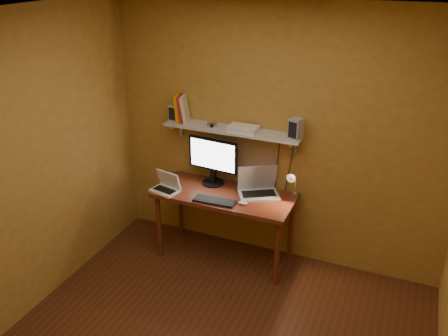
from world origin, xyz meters
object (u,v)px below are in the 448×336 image
at_px(keyboard, 214,201).
at_px(shelf_camera, 212,125).
at_px(laptop, 258,187).
at_px(speaker_right, 296,129).
at_px(router, 243,129).
at_px(wall_shelf, 232,130).
at_px(monitor, 213,159).
at_px(netbook, 166,186).
at_px(mouse, 243,203).
at_px(desk_lamp, 293,181).
at_px(speaker_left, 175,113).
at_px(desk, 225,201).

distance_m(keyboard, shelf_camera, 0.74).
xyz_separation_m(laptop, speaker_right, (0.34, 0.04, 0.65)).
height_order(speaker_right, router, speaker_right).
height_order(wall_shelf, shelf_camera, shelf_camera).
bearing_deg(laptop, router, 138.24).
bearing_deg(monitor, netbook, -132.49).
xyz_separation_m(wall_shelf, monitor, (-0.20, -0.03, -0.33)).
xyz_separation_m(monitor, netbook, (-0.37, -0.33, -0.22)).
distance_m(netbook, shelf_camera, 0.77).
xyz_separation_m(monitor, keyboard, (0.17, -0.36, -0.27)).
bearing_deg(shelf_camera, monitor, 102.69).
height_order(laptop, netbook, laptop).
relative_size(wall_shelf, netbook, 4.51).
height_order(mouse, router, router).
relative_size(netbook, desk_lamp, 0.83).
relative_size(mouse, router, 0.32).
bearing_deg(router, shelf_camera, -173.09).
bearing_deg(keyboard, speaker_left, 144.81).
bearing_deg(shelf_camera, speaker_left, 171.95).
relative_size(speaker_left, router, 0.58).
bearing_deg(desk_lamp, speaker_left, 176.63).
relative_size(mouse, speaker_right, 0.47).
height_order(keyboard, mouse, mouse).
relative_size(keyboard, router, 1.44).
relative_size(monitor, speaker_left, 3.33).
bearing_deg(desk, keyboard, -97.42).
height_order(mouse, speaker_left, speaker_left).
relative_size(wall_shelf, desk_lamp, 3.73).
xyz_separation_m(wall_shelf, netbook, (-0.57, -0.36, -0.55)).
xyz_separation_m(desk, speaker_left, (-0.64, 0.20, 0.79)).
xyz_separation_m(laptop, shelf_camera, (-0.50, 0.00, 0.58)).
relative_size(monitor, netbook, 1.76).
bearing_deg(laptop, monitor, 147.04).
xyz_separation_m(desk, wall_shelf, (0.00, 0.19, 0.69)).
xyz_separation_m(desk, router, (0.12, 0.18, 0.73)).
height_order(wall_shelf, laptop, wall_shelf).
bearing_deg(speaker_left, router, 7.31).
bearing_deg(mouse, laptop, 67.67).
distance_m(keyboard, speaker_left, 1.01).
distance_m(monitor, speaker_right, 0.95).
bearing_deg(shelf_camera, router, 6.91).
height_order(desk_lamp, router, router).
bearing_deg(netbook, speaker_right, 27.96).
xyz_separation_m(wall_shelf, desk_lamp, (0.66, -0.07, -0.40)).
relative_size(desk_lamp, shelf_camera, 3.82).
xyz_separation_m(netbook, shelf_camera, (0.37, 0.30, 0.60)).
xyz_separation_m(desk, laptop, (0.30, 0.14, 0.16)).
bearing_deg(desk_lamp, shelf_camera, 179.10).
bearing_deg(shelf_camera, laptop, -0.31).
height_order(netbook, router, router).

